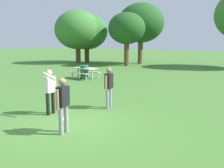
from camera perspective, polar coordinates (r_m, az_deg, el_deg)
The scene contains 11 objects.
ground_plane at distance 8.41m, azimuth -9.84°, elevation -9.09°, with size 120.00×120.00×0.00m, color #447530.
person_thrower at distance 10.11m, azimuth -0.71°, elevation -0.22°, with size 0.26×0.61×1.64m.
person_catcher at distance 7.50m, azimuth -10.84°, elevation -3.94°, with size 0.26×0.61×1.64m.
person_bystander at distance 9.54m, azimuth -13.59°, elevation -0.98°, with size 0.67×0.62×1.64m.
frisbee at distance 9.03m, azimuth -10.52°, elevation -7.69°, with size 0.28×0.28×0.03m, color white.
picnic_table_near at distance 18.08m, azimuth -6.05°, elevation 2.96°, with size 1.87×1.63×0.77m.
trash_can_beside_table at distance 18.01m, azimuth -6.19°, elevation 2.67°, with size 0.59×0.59×0.96m.
tree_tall_left at distance 30.39m, azimuth -7.66°, elevation 11.86°, with size 5.25×5.25×6.08m.
tree_broad_center at distance 31.12m, azimuth -5.68°, elevation 11.52°, with size 4.98×4.98×5.79m.
tree_far_right at distance 26.94m, azimuth 3.30°, elevation 12.20°, with size 3.83×3.83×5.50m.
tree_slender_mid at distance 29.43m, azimuth 6.44°, elevation 13.30°, with size 5.12×5.12×6.72m.
Camera 1 is at (5.22, -6.01, 2.70)m, focal length 41.12 mm.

